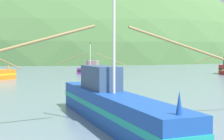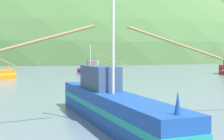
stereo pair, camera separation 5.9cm
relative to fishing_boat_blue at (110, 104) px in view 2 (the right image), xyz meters
name	(u,v)px [view 2 (the right image)]	position (x,y,z in m)	size (l,w,h in m)	color
hill_far_center	(36,59)	(-69.01, 162.95, -0.90)	(213.32, 170.66, 49.12)	#516B38
hill_mid_right	(37,60)	(-61.69, 145.69, -0.90)	(215.56, 172.44, 98.80)	#47703D
fishing_boat_blue	(110,104)	(0.00, 0.00, 0.00)	(17.91, 11.32, 7.22)	#19479E
fishing_boat_purple	(91,69)	(-9.02, 37.57, -0.22)	(12.24, 7.75, 5.00)	#6B2D84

